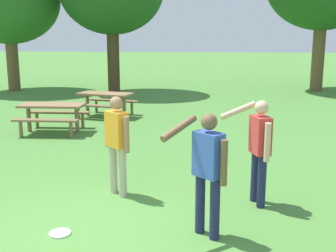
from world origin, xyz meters
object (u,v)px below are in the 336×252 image
frisbee (60,233)px  picnic_table_near (52,112)px  person_thrower (207,166)px  person_bystander (259,145)px  tree_tall_left (8,0)px  person_catcher (117,139)px  picnic_table_far (105,99)px

frisbee → picnic_table_near: picnic_table_near is taller
person_thrower → frisbee: (-1.94, -0.16, -0.95)m
person_bystander → tree_tall_left: tree_tall_left is taller
person_thrower → person_catcher: size_ratio=1.00×
person_bystander → frisbee: (-2.70, -1.33, -0.95)m
person_thrower → tree_tall_left: bearing=123.6°
person_catcher → person_bystander: (2.25, -0.18, 0.02)m
person_catcher → tree_tall_left: size_ratio=0.27×
person_bystander → picnic_table_far: size_ratio=0.83×
person_thrower → tree_tall_left: size_ratio=0.27×
frisbee → picnic_table_near: bearing=111.5°
person_bystander → picnic_table_near: (-5.01, 4.53, -0.40)m
picnic_table_near → picnic_table_far: bearing=69.8°
picnic_table_near → picnic_table_far: (0.87, 2.35, 0.00)m
tree_tall_left → frisbee: bearing=-62.6°
person_catcher → frisbee: size_ratio=5.65×
person_catcher → picnic_table_near: 5.17m
person_bystander → person_thrower: bearing=-123.3°
picnic_table_near → picnic_table_far: same height
picnic_table_far → tree_tall_left: tree_tall_left is taller
frisbee → picnic_table_far: 8.36m
tree_tall_left → person_thrower: bearing=-56.4°
person_bystander → picnic_table_far: (-4.15, 6.88, -0.40)m
person_bystander → picnic_table_far: person_bystander is taller
frisbee → picnic_table_near: size_ratio=0.17×
person_catcher → tree_tall_left: tree_tall_left is taller
picnic_table_far → tree_tall_left: (-5.89, 5.91, 3.55)m
person_thrower → frisbee: 2.16m
tree_tall_left → person_bystander: bearing=-51.9°
picnic_table_far → tree_tall_left: 9.07m
person_catcher → picnic_table_near: person_catcher is taller
person_catcher → picnic_table_near: bearing=122.5°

